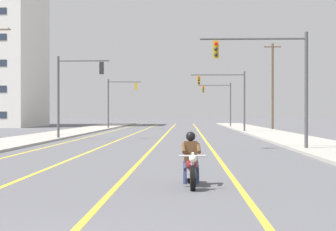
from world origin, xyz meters
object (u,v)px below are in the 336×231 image
Objects in this scene: traffic_signal_near_left at (73,85)px; traffic_signal_far_right at (221,98)px; traffic_signal_mid_right at (229,92)px; traffic_signal_near_right at (275,71)px; utility_pole_right_far at (273,85)px; traffic_signal_mid_left at (117,96)px; motorcycle_with_rider at (191,164)px.

traffic_signal_near_left is 1.00× the size of traffic_signal_far_right.
traffic_signal_near_right is at bearing -89.36° from traffic_signal_mid_right.
traffic_signal_far_right is 12.75m from utility_pole_right_far.
traffic_signal_far_right is 0.61× the size of utility_pole_right_far.
traffic_signal_mid_left is at bearing -146.76° from traffic_signal_far_right.
traffic_signal_far_right is (4.81, 62.74, 3.49)m from motorcycle_with_rider.
traffic_signal_far_right is at bearing 33.24° from traffic_signal_mid_left.
traffic_signal_near_right is at bearing -42.26° from traffic_signal_near_left.
traffic_signal_near_left and traffic_signal_mid_right have the same top height.
traffic_signal_far_right reaches higher than motorcycle_with_rider.
traffic_signal_near_right is 0.61× the size of utility_pole_right_far.
traffic_signal_near_left is (-13.06, 11.87, -0.11)m from traffic_signal_near_right.
traffic_signal_mid_left is at bearing 108.33° from traffic_signal_near_right.
utility_pole_right_far is at bearing -65.20° from traffic_signal_far_right.
traffic_signal_near_right and traffic_signal_mid_right have the same top height.
motorcycle_with_rider is 0.35× the size of traffic_signal_near_right.
traffic_signal_near_right is at bearing -90.36° from traffic_signal_far_right.
traffic_signal_mid_left is 19.00m from utility_pole_right_far.
motorcycle_with_rider is at bearing -80.92° from traffic_signal_mid_left.
traffic_signal_near_right is 37.35m from utility_pole_right_far.
traffic_signal_mid_right is 1.00× the size of traffic_signal_mid_left.
traffic_signal_mid_left is 16.06m from traffic_signal_far_right.
utility_pole_right_far is at bearing -8.24° from traffic_signal_mid_left.
traffic_signal_mid_right reaches higher than motorcycle_with_rider.
traffic_signal_near_left is 0.61× the size of utility_pole_right_far.
traffic_signal_far_right is at bearing 89.64° from traffic_signal_near_right.
utility_pole_right_far reaches higher than traffic_signal_far_right.
traffic_signal_near_left is at bearing 108.09° from motorcycle_with_rider.
traffic_signal_mid_right is 11.37m from utility_pole_right_far.
utility_pole_right_far reaches higher than motorcycle_with_rider.
traffic_signal_far_right is (0.61, 21.15, -0.06)m from traffic_signal_mid_right.
traffic_signal_far_right is at bearing 69.93° from traffic_signal_near_left.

